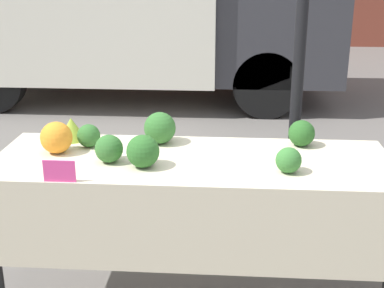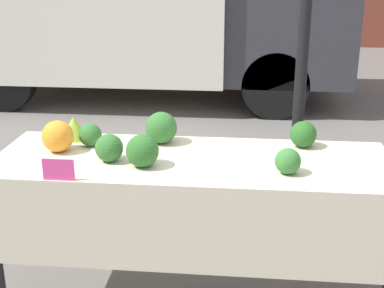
# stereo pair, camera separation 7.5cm
# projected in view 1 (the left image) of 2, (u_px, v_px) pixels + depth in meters

# --- Properties ---
(ground_plane) EXTENTS (40.00, 40.00, 0.00)m
(ground_plane) POSITION_uv_depth(u_px,v_px,m) (192.00, 288.00, 3.03)
(ground_plane) COLOR slate
(tent_pole) EXTENTS (0.07, 0.07, 2.23)m
(tent_pole) POSITION_uv_depth(u_px,v_px,m) (298.00, 76.00, 3.13)
(tent_pole) COLOR black
(tent_pole) RESTS_ON ground_plane
(parked_truck) EXTENTS (4.90, 2.10, 2.34)m
(parked_truck) POSITION_uv_depth(u_px,v_px,m) (126.00, 0.00, 6.78)
(parked_truck) COLOR silver
(parked_truck) RESTS_ON ground_plane
(market_table) EXTENTS (2.07, 0.72, 0.78)m
(market_table) POSITION_uv_depth(u_px,v_px,m) (191.00, 181.00, 2.75)
(market_table) COLOR beige
(market_table) RESTS_ON ground_plane
(orange_cauliflower) EXTENTS (0.17, 0.17, 0.17)m
(orange_cauliflower) POSITION_uv_depth(u_px,v_px,m) (56.00, 138.00, 2.82)
(orange_cauliflower) COLOR orange
(orange_cauliflower) RESTS_ON market_table
(romanesco_head) EXTENTS (0.16, 0.16, 0.13)m
(romanesco_head) POSITION_uv_depth(u_px,v_px,m) (72.00, 129.00, 3.04)
(romanesco_head) COLOR #93B238
(romanesco_head) RESTS_ON market_table
(broccoli_head_0) EXTENTS (0.16, 0.16, 0.16)m
(broccoli_head_0) POSITION_uv_depth(u_px,v_px,m) (143.00, 151.00, 2.63)
(broccoli_head_0) COLOR #2D6628
(broccoli_head_0) RESTS_ON market_table
(broccoli_head_1) EXTENTS (0.15, 0.15, 0.15)m
(broccoli_head_1) POSITION_uv_depth(u_px,v_px,m) (302.00, 133.00, 2.93)
(broccoli_head_1) COLOR #285B23
(broccoli_head_1) RESTS_ON market_table
(broccoli_head_2) EXTENTS (0.18, 0.18, 0.18)m
(broccoli_head_2) POSITION_uv_depth(u_px,v_px,m) (160.00, 128.00, 2.97)
(broccoli_head_2) COLOR #336B2D
(broccoli_head_2) RESTS_ON market_table
(broccoli_head_3) EXTENTS (0.14, 0.14, 0.14)m
(broccoli_head_3) POSITION_uv_depth(u_px,v_px,m) (109.00, 149.00, 2.70)
(broccoli_head_3) COLOR #336B2D
(broccoli_head_3) RESTS_ON market_table
(broccoli_head_4) EXTENTS (0.13, 0.13, 0.13)m
(broccoli_head_4) POSITION_uv_depth(u_px,v_px,m) (289.00, 160.00, 2.57)
(broccoli_head_4) COLOR #387533
(broccoli_head_4) RESTS_ON market_table
(broccoli_head_5) EXTENTS (0.13, 0.13, 0.13)m
(broccoli_head_5) POSITION_uv_depth(u_px,v_px,m) (89.00, 136.00, 2.92)
(broccoli_head_5) COLOR #336B2D
(broccoli_head_5) RESTS_ON market_table
(price_sign) EXTENTS (0.15, 0.01, 0.11)m
(price_sign) POSITION_uv_depth(u_px,v_px,m) (59.00, 171.00, 2.46)
(price_sign) COLOR #EF4793
(price_sign) RESTS_ON market_table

